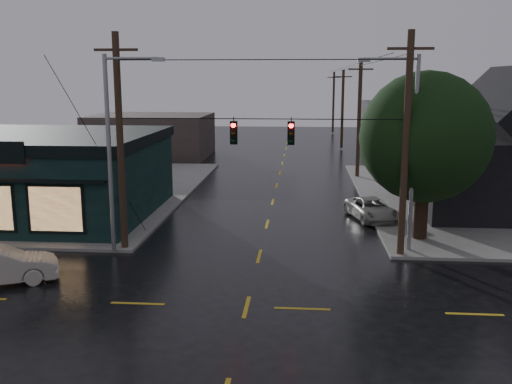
# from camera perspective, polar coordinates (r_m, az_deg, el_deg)

# --- Properties ---
(ground_plane) EXTENTS (160.00, 160.00, 0.00)m
(ground_plane) POSITION_cam_1_polar(r_m,az_deg,el_deg) (20.91, -0.95, -11.43)
(ground_plane) COLOR black
(sidewalk_nw) EXTENTS (28.00, 28.00, 0.15)m
(sidewalk_nw) POSITION_cam_1_polar(r_m,az_deg,el_deg) (45.61, -24.14, 0.14)
(sidewalk_nw) COLOR slate
(sidewalk_nw) RESTS_ON ground
(pizza_shop) EXTENTS (16.30, 12.34, 4.90)m
(pizza_shop) POSITION_cam_1_polar(r_m,az_deg,el_deg) (36.73, -22.83, 1.73)
(pizza_shop) COLOR black
(pizza_shop) RESTS_ON ground
(corner_tree) EXTENTS (6.45, 6.45, 8.35)m
(corner_tree) POSITION_cam_1_polar(r_m,az_deg,el_deg) (29.24, 16.56, 5.26)
(corner_tree) COLOR black
(corner_tree) RESTS_ON ground
(utility_pole_nw) EXTENTS (2.00, 0.32, 10.15)m
(utility_pole_nw) POSITION_cam_1_polar(r_m,az_deg,el_deg) (28.21, -12.95, -5.66)
(utility_pole_nw) COLOR black
(utility_pole_nw) RESTS_ON ground
(utility_pole_ne) EXTENTS (2.00, 0.32, 10.15)m
(utility_pole_ne) POSITION_cam_1_polar(r_m,az_deg,el_deg) (27.32, 14.20, -6.28)
(utility_pole_ne) COLOR black
(utility_pole_ne) RESTS_ON ground
(utility_pole_far_a) EXTENTS (2.00, 0.32, 9.65)m
(utility_pole_far_a) POSITION_cam_1_polar(r_m,az_deg,el_deg) (48.11, 10.06, 1.40)
(utility_pole_far_a) COLOR black
(utility_pole_far_a) RESTS_ON ground
(utility_pole_far_b) EXTENTS (2.00, 0.32, 9.15)m
(utility_pole_far_b) POSITION_cam_1_polar(r_m,az_deg,el_deg) (67.84, 8.52, 4.26)
(utility_pole_far_b) COLOR black
(utility_pole_far_b) RESTS_ON ground
(utility_pole_far_c) EXTENTS (2.00, 0.32, 9.15)m
(utility_pole_far_c) POSITION_cam_1_polar(r_m,az_deg,el_deg) (87.70, 7.67, 5.83)
(utility_pole_far_c) COLOR black
(utility_pole_far_c) RESTS_ON ground
(span_signal_assembly) EXTENTS (13.00, 0.48, 1.23)m
(span_signal_assembly) POSITION_cam_1_polar(r_m,az_deg,el_deg) (25.88, 0.62, 6.00)
(span_signal_assembly) COLOR black
(span_signal_assembly) RESTS_ON ground
(streetlight_nw) EXTENTS (5.40, 0.30, 9.15)m
(streetlight_nw) POSITION_cam_1_polar(r_m,az_deg,el_deg) (27.67, -13.98, -6.05)
(streetlight_nw) COLOR gray
(streetlight_nw) RESTS_ON ground
(streetlight_ne) EXTENTS (5.40, 0.30, 9.15)m
(streetlight_ne) POSITION_cam_1_polar(r_m,az_deg,el_deg) (28.07, 14.98, -5.85)
(streetlight_ne) COLOR gray
(streetlight_ne) RESTS_ON ground
(bg_building_west) EXTENTS (12.00, 10.00, 4.40)m
(bg_building_west) POSITION_cam_1_polar(r_m,az_deg,el_deg) (61.58, -10.39, 5.57)
(bg_building_west) COLOR #382D29
(bg_building_west) RESTS_ON ground
(bg_building_east) EXTENTS (14.00, 12.00, 5.60)m
(bg_building_east) POSITION_cam_1_polar(r_m,az_deg,el_deg) (65.94, 17.07, 6.14)
(bg_building_east) COLOR black
(bg_building_east) RESTS_ON ground
(suv_silver) EXTENTS (3.16, 4.87, 1.25)m
(suv_silver) POSITION_cam_1_polar(r_m,az_deg,el_deg) (33.86, 11.48, -1.69)
(suv_silver) COLOR #9D9991
(suv_silver) RESTS_ON ground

